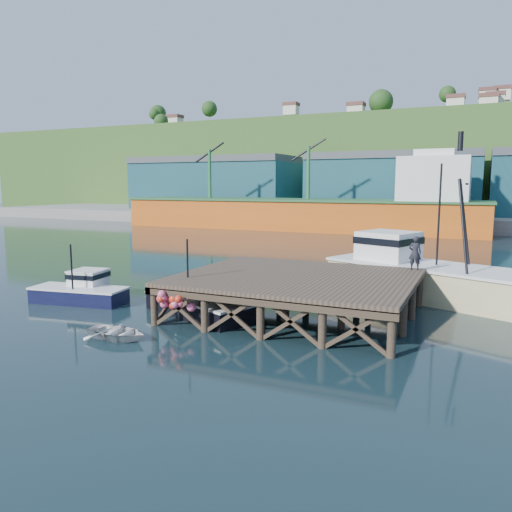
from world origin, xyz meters
The scene contains 12 objects.
ground centered at (0.00, 0.00, 0.00)m, with size 300.00×300.00×0.00m, color black.
wharf centered at (5.50, -0.19, 1.94)m, with size 12.00×10.00×2.62m.
far_quay centered at (0.00, 70.00, 1.00)m, with size 160.00×40.00×2.00m, color gray.
warehouse_left centered at (-35.00, 65.00, 6.50)m, with size 32.00×16.00×9.00m, color #1B555B.
warehouse_mid centered at (0.00, 65.00, 6.50)m, with size 28.00×16.00×9.00m, color #1B555B.
cargo_ship centered at (-8.46, 48.00, 3.31)m, with size 55.50×10.00×13.75m.
hillside centered at (0.00, 100.00, 11.00)m, with size 220.00×50.00×22.00m, color #2D511E.
boat_navy centered at (-7.03, -2.44, 0.71)m, with size 5.85×3.48×3.51m.
boat_black centered at (0.96, -2.00, 0.75)m, with size 7.08×5.88×4.11m.
trawler centered at (11.05, 7.06, 1.66)m, with size 12.79×8.48×8.07m.
dinghy centered at (-0.39, -7.28, 0.31)m, with size 2.12×2.96×0.61m, color silver.
dockworker centered at (10.90, 4.40, 3.07)m, with size 0.69×0.45×1.90m, color black.
Camera 1 is at (14.20, -24.34, 6.86)m, focal length 35.00 mm.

